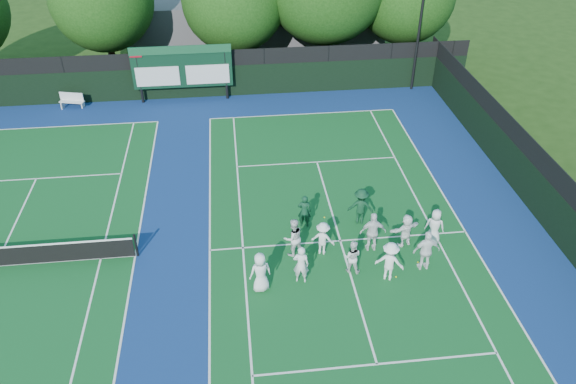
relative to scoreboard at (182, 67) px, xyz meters
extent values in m
plane|color=#1E3A0F|center=(7.01, -15.59, -2.19)|extent=(120.00, 120.00, 0.00)
cube|color=navy|center=(1.01, -14.59, -2.19)|extent=(34.00, 32.00, 0.01)
cube|color=#104F1F|center=(7.01, -14.59, -2.18)|extent=(10.97, 23.77, 0.00)
cube|color=silver|center=(7.01, -2.70, -2.18)|extent=(10.97, 0.08, 0.00)
cube|color=silver|center=(1.53, -14.59, -2.18)|extent=(0.08, 23.77, 0.00)
cube|color=silver|center=(12.50, -14.59, -2.18)|extent=(0.08, 23.77, 0.00)
cube|color=silver|center=(2.90, -14.59, -2.18)|extent=(0.08, 23.77, 0.00)
cube|color=silver|center=(11.13, -14.59, -2.18)|extent=(0.08, 23.77, 0.00)
cube|color=silver|center=(7.01, -20.99, -2.18)|extent=(8.23, 0.08, 0.00)
cube|color=silver|center=(7.01, -8.19, -2.18)|extent=(8.23, 0.08, 0.00)
cube|color=silver|center=(7.01, -14.59, -2.18)|extent=(0.08, 12.80, 0.00)
cube|color=silver|center=(-6.99, -2.70, -2.18)|extent=(10.97, 0.08, 0.00)
cube|color=silver|center=(-1.50, -14.59, -2.18)|extent=(0.08, 23.77, 0.00)
cube|color=silver|center=(-2.87, -14.59, -2.18)|extent=(0.08, 23.77, 0.00)
cube|color=silver|center=(-6.99, -8.19, -2.18)|extent=(8.23, 0.08, 0.00)
cube|color=black|center=(1.01, 0.41, -1.19)|extent=(34.00, 0.08, 2.00)
cube|color=black|center=(1.01, 0.41, 0.31)|extent=(34.00, 0.05, 1.00)
cube|color=black|center=(16.01, -14.59, -1.19)|extent=(0.08, 32.00, 2.00)
cube|color=black|center=(16.01, -14.59, 0.31)|extent=(0.05, 32.00, 1.00)
cylinder|color=black|center=(-2.59, 0.01, -0.44)|extent=(0.16, 0.16, 3.50)
cylinder|color=black|center=(2.61, 0.01, -0.44)|extent=(0.16, 0.16, 3.50)
cube|color=black|center=(0.01, 0.01, 0.01)|extent=(6.00, 0.15, 2.60)
cube|color=#154A2B|center=(0.01, -0.09, 1.11)|extent=(6.00, 0.05, 0.50)
cube|color=silver|center=(-1.49, -0.09, -0.49)|extent=(2.60, 0.04, 1.20)
cube|color=silver|center=(1.51, -0.09, -0.49)|extent=(2.60, 0.04, 1.20)
cube|color=maroon|center=(-2.59, -0.09, 1.01)|extent=(0.70, 0.04, 0.50)
cube|color=#535257|center=(5.01, 8.41, -0.19)|extent=(18.00, 6.00, 4.00)
cylinder|color=black|center=(14.51, 0.11, 2.81)|extent=(0.16, 0.16, 10.00)
cylinder|color=black|center=(-1.39, -14.59, -1.64)|extent=(0.10, 0.10, 1.10)
cube|color=silver|center=(-6.75, -0.29, -1.77)|extent=(1.54, 0.77, 0.06)
cube|color=silver|center=(-6.75, -0.14, -1.50)|extent=(1.46, 0.44, 0.50)
cube|color=silver|center=(-7.34, -0.29, -1.99)|extent=(0.15, 0.35, 0.40)
cube|color=silver|center=(-6.15, -0.29, -1.99)|extent=(0.15, 0.35, 0.40)
cylinder|color=black|center=(-4.76, 3.91, -0.77)|extent=(0.44, 0.44, 2.85)
sphere|color=#13390D|center=(-4.76, 3.91, 3.06)|extent=(6.41, 6.41, 6.41)
sphere|color=#13390D|center=(-4.16, 4.21, 2.42)|extent=(4.48, 4.48, 4.48)
cylinder|color=black|center=(3.40, 3.91, -0.94)|extent=(0.44, 0.44, 2.51)
sphere|color=#13390D|center=(4.00, 4.21, 2.15)|extent=(4.67, 4.67, 4.67)
cylinder|color=black|center=(9.31, 3.91, -0.70)|extent=(0.44, 0.44, 2.98)
cylinder|color=black|center=(14.69, 3.91, -0.89)|extent=(0.44, 0.44, 2.60)
sphere|color=#13390D|center=(15.29, 4.21, 2.18)|extent=(4.52, 4.52, 4.52)
sphere|color=yellow|center=(3.35, -16.83, -2.16)|extent=(0.07, 0.07, 0.07)
sphere|color=yellow|center=(10.14, -13.86, -2.16)|extent=(0.07, 0.07, 0.07)
sphere|color=yellow|center=(9.86, -16.30, -2.16)|extent=(0.07, 0.07, 0.07)
sphere|color=yellow|center=(3.71, -16.07, -2.16)|extent=(0.07, 0.07, 0.07)
sphere|color=yellow|center=(6.61, -12.93, -2.16)|extent=(0.07, 0.07, 0.07)
sphere|color=yellow|center=(8.75, -17.03, -2.16)|extent=(0.07, 0.07, 0.07)
imported|color=white|center=(3.47, -17.06, -1.33)|extent=(0.95, 0.74, 1.71)
imported|color=white|center=(5.03, -16.79, -1.35)|extent=(0.68, 0.52, 1.69)
imported|color=silver|center=(7.08, -16.45, -1.45)|extent=(0.86, 0.75, 1.48)
imported|color=white|center=(8.42, -17.01, -1.34)|extent=(1.27, 1.03, 1.71)
imported|color=white|center=(9.97, -16.62, -1.28)|extent=(1.08, 0.48, 1.82)
imported|color=silver|center=(4.93, -15.18, -1.33)|extent=(1.01, 0.90, 1.72)
imported|color=white|center=(6.13, -15.24, -1.44)|extent=(1.11, 0.89, 1.50)
imported|color=silver|center=(8.18, -15.26, -1.28)|extent=(1.09, 0.50, 1.83)
imported|color=white|center=(9.62, -15.11, -1.44)|extent=(1.47, 0.87, 1.51)
imported|color=silver|center=(10.84, -15.07, -1.38)|extent=(0.94, 0.80, 1.63)
imported|color=#0E3621|center=(5.63, -13.38, -1.40)|extent=(0.65, 0.50, 1.59)
imported|color=#0E351E|center=(8.09, -13.40, -1.33)|extent=(1.23, 0.87, 1.72)
camera|label=1|loc=(2.75, -32.54, 12.98)|focal=35.00mm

